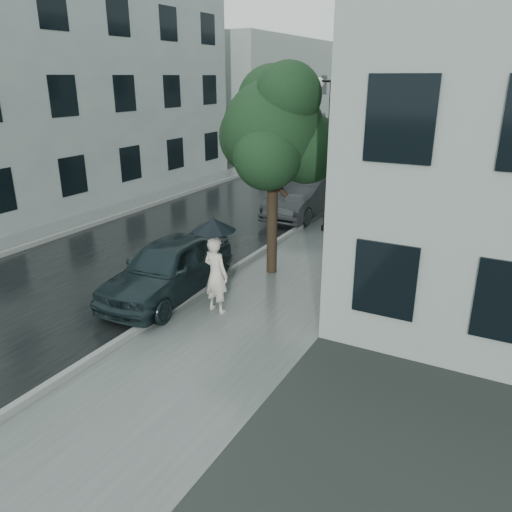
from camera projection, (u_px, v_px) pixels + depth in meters
The scene contains 14 objects.
ground at pixel (202, 346), 10.39m from camera, with size 120.00×120.00×0.00m, color black.
sidewalk at pixel (373, 215), 20.23m from camera, with size 3.50×60.00×0.01m, color slate.
kerb_near at pixel (331, 208), 21.02m from camera, with size 0.15×60.00×0.15m, color slate.
asphalt_road at pixel (257, 200), 22.59m from camera, with size 6.85×60.00×0.00m, color black.
kerb_far at pixel (193, 191), 24.12m from camera, with size 0.15×60.00×0.15m, color slate.
sidewalk_far at pixel (178, 190), 24.55m from camera, with size 1.70×60.00×0.01m, color #4C5451.
building_far_a at pixel (36, 90), 21.51m from camera, with size 7.02×20.00×9.50m.
building_far_b at pixel (267, 93), 40.01m from camera, with size 7.02×18.00×8.00m.
pedestrian at pixel (216, 275), 11.64m from camera, with size 0.67×0.44×1.85m, color beige.
umbrella at pixel (214, 224), 11.18m from camera, with size 1.30×1.30×1.42m.
street_tree at pixel (275, 130), 13.08m from camera, with size 3.51×3.19×5.69m.
lamp_post at pixel (325, 147), 17.25m from camera, with size 0.82×0.48×5.26m.
car_near at pixel (168, 268), 12.58m from camera, with size 1.75×4.34×1.48m, color black.
car_far at pixel (303, 197), 19.81m from camera, with size 1.60×4.58×1.51m, color black.
Camera 1 is at (5.29, -7.53, 5.31)m, focal length 35.00 mm.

